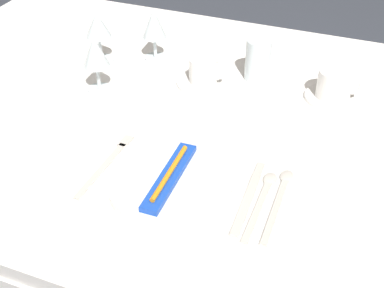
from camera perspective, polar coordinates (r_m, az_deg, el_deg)
dining_table at (r=1.27m, az=2.34°, el=-0.04°), size 1.80×1.11×0.74m
dinner_plate at (r=1.02m, az=-2.44°, el=-4.26°), size 0.25×0.25×0.02m
toothbrush_package at (r=1.01m, az=-2.47°, el=-3.55°), size 0.04×0.21×0.02m
fork_outer at (r=1.09m, az=-9.30°, el=-2.04°), size 0.02×0.22×0.00m
dinner_knife at (r=1.00m, az=6.19°, el=-6.02°), size 0.03×0.22×0.00m
spoon_soup at (r=1.01m, az=7.81°, el=-5.79°), size 0.03×0.20×0.01m
spoon_dessert at (r=1.02m, az=9.70°, el=-5.67°), size 0.03×0.22×0.01m
saucer_left at (r=1.35m, az=1.23°, el=6.76°), size 0.14×0.14×0.01m
coffee_cup_left at (r=1.33m, az=1.33°, el=8.13°), size 0.09×0.07×0.06m
saucer_right at (r=1.33m, az=15.16°, el=4.96°), size 0.13×0.13×0.01m
coffee_cup_right at (r=1.31m, az=15.52°, el=6.44°), size 0.11×0.08×0.07m
wine_glass_centre at (r=1.44m, az=-4.21°, el=12.86°), size 0.07×0.07×0.15m
wine_glass_left at (r=1.44m, az=-10.33°, el=12.48°), size 0.07×0.07×0.14m
wine_glass_right at (r=1.30m, az=-10.60°, el=9.69°), size 0.07×0.07×0.15m
drink_tumbler at (r=1.36m, az=7.26°, el=8.94°), size 0.07×0.07×0.11m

